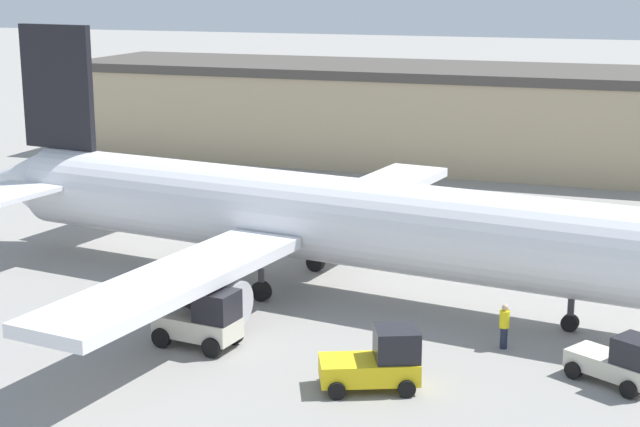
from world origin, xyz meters
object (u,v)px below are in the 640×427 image
Objects in this scene: belt_loader_truck at (203,320)px; pushback_tug at (621,362)px; airplane at (302,216)px; baggage_tug at (378,361)px; ground_crew_worker at (504,325)px.

belt_loader_truck is 1.00× the size of pushback_tug.
airplane is 12.12m from baggage_tug.
pushback_tug is (14.55, -6.84, -2.52)m from airplane.
pushback_tug is at bearing -2.38° from baggage_tug.
belt_loader_truck is at bearing -88.32° from airplane.
ground_crew_worker is at bearing 32.54° from baggage_tug.
belt_loader_truck is 15.60m from pushback_tug.
ground_crew_worker is at bearing -16.33° from airplane.
airplane is at bearing 100.05° from baggage_tug.
baggage_tug is (6.55, -9.91, -2.40)m from airplane.
baggage_tug is at bearing -3.97° from belt_loader_truck.
baggage_tug is at bearing -129.66° from pushback_tug.
ground_crew_worker is 11.70m from belt_loader_truck.
airplane reaches higher than baggage_tug.
belt_loader_truck is at bearing -42.35° from ground_crew_worker.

